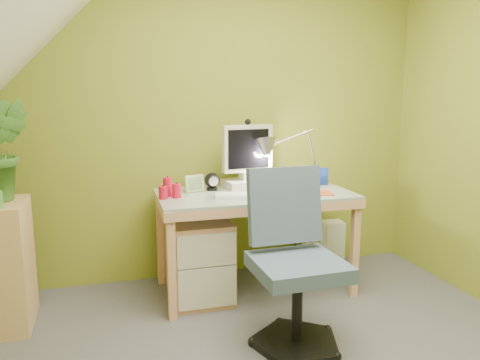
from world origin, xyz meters
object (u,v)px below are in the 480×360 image
object	(u,v)px
side_ledge	(4,265)
task_chair	(298,264)
potted_plant	(0,151)
monitor	(247,150)
desk_lamp	(305,145)
desk	(254,242)
radiator	(321,244)

from	to	relation	value
side_ledge	task_chair	distance (m)	1.76
task_chair	potted_plant	bearing A→B (deg)	152.59
monitor	potted_plant	bearing A→B (deg)	179.48
side_ledge	task_chair	size ratio (longest dim) A/B	0.79
desk_lamp	potted_plant	bearing A→B (deg)	-169.45
desk	radiator	xyz separation A→B (m)	(0.68, 0.32, -0.18)
desk_lamp	task_chair	distance (m)	1.21
side_ledge	task_chair	bearing A→B (deg)	-24.15
desk	task_chair	bearing A→B (deg)	-90.17
side_ledge	task_chair	xyz separation A→B (m)	(1.60, -0.72, 0.10)
radiator	desk_lamp	bearing A→B (deg)	-142.44
monitor	potted_plant	world-z (taller)	potted_plant
side_ledge	radiator	world-z (taller)	side_ledge
potted_plant	radiator	distance (m)	2.46
potted_plant	task_chair	size ratio (longest dim) A/B	0.61
desk	potted_plant	world-z (taller)	potted_plant
radiator	desk	bearing A→B (deg)	-148.81
desk_lamp	potted_plant	size ratio (longest dim) A/B	1.02
radiator	monitor	bearing A→B (deg)	-162.43
monitor	desk_lamp	distance (m)	0.45
potted_plant	side_ledge	bearing A→B (deg)	-116.04
monitor	side_ledge	xyz separation A→B (m)	(-1.61, -0.27, -0.61)
side_ledge	radiator	bearing A→B (deg)	10.12
desk	monitor	size ratio (longest dim) A/B	2.41
desk_lamp	task_chair	bearing A→B (deg)	-110.59
desk	task_chair	distance (m)	0.82
monitor	potted_plant	distance (m)	1.60
task_chair	radiator	world-z (taller)	task_chair
desk_lamp	potted_plant	xyz separation A→B (m)	(-2.04, -0.22, 0.05)
monitor	task_chair	distance (m)	1.11
potted_plant	radiator	world-z (taller)	potted_plant
desk_lamp	radiator	world-z (taller)	desk_lamp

